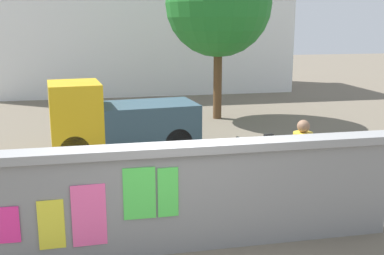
% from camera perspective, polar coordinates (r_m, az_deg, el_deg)
% --- Properties ---
extents(ground, '(60.00, 60.00, 0.00)m').
position_cam_1_polar(ground, '(14.69, -7.28, -0.22)').
color(ground, '#6B6051').
extents(poster_wall, '(6.79, 0.42, 1.59)m').
position_cam_1_polar(poster_wall, '(6.83, -1.95, -8.35)').
color(poster_wall, gray).
rests_on(poster_wall, ground).
extents(auto_rickshaw_truck, '(3.73, 1.86, 1.85)m').
position_cam_1_polar(auto_rickshaw_truck, '(11.87, -9.14, 1.06)').
color(auto_rickshaw_truck, black).
rests_on(auto_rickshaw_truck, ground).
extents(motorcycle, '(1.90, 0.56, 0.87)m').
position_cam_1_polar(motorcycle, '(8.64, -16.40, -6.78)').
color(motorcycle, black).
rests_on(motorcycle, ground).
extents(bicycle_near, '(1.70, 0.44, 0.95)m').
position_cam_1_polar(bicycle_near, '(8.53, 0.52, -7.20)').
color(bicycle_near, black).
rests_on(bicycle_near, ground).
extents(bicycle_far, '(1.71, 0.44, 0.95)m').
position_cam_1_polar(bicycle_far, '(10.13, 8.39, -4.09)').
color(bicycle_far, black).
rests_on(bicycle_far, ground).
extents(person_walking, '(0.40, 0.40, 1.62)m').
position_cam_1_polar(person_walking, '(8.45, 13.18, -3.31)').
color(person_walking, '#3F994C').
rests_on(person_walking, ground).
extents(tree_roadside, '(3.52, 3.52, 5.61)m').
position_cam_1_polar(tree_roadside, '(15.95, 3.24, 14.79)').
color(tree_roadside, brown).
rests_on(tree_roadside, ground).
extents(building_background, '(14.02, 5.42, 6.54)m').
position_cam_1_polar(building_background, '(23.30, -6.34, 12.72)').
color(building_background, white).
rests_on(building_background, ground).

